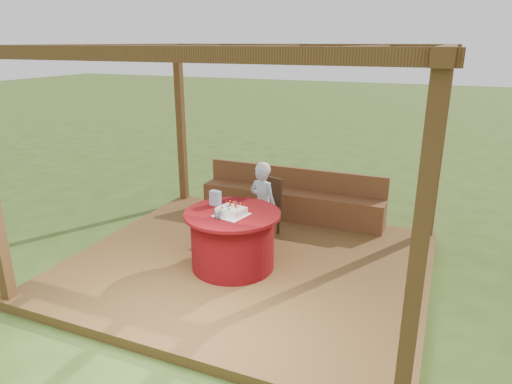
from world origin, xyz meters
TOP-DOWN VIEW (x-y plane):
  - ground at (0.00, 0.00)m, footprint 60.00×60.00m
  - deck at (0.00, 0.00)m, footprint 4.50×4.00m
  - pergola at (0.00, 0.00)m, footprint 4.50×4.00m
  - bench at (0.00, 1.72)m, footprint 3.00×0.42m
  - table at (-0.12, -0.22)m, footprint 1.20×1.20m
  - chair at (-0.14, 0.96)m, footprint 0.50×0.50m
  - elderly_woman at (-0.06, 0.65)m, footprint 0.46×0.35m
  - birthday_cake at (-0.09, -0.31)m, footprint 0.42×0.42m
  - gift_bag at (-0.44, -0.06)m, footprint 0.14×0.10m
  - drinking_glass at (-0.18, -0.49)m, footprint 0.12×0.12m

SIDE VIEW (x-z plane):
  - ground at x=0.00m, z-range 0.00..0.00m
  - deck at x=0.00m, z-range 0.00..0.12m
  - bench at x=0.00m, z-range -0.02..0.79m
  - table at x=-0.12m, z-range 0.13..0.87m
  - chair at x=-0.14m, z-range 0.16..1.01m
  - elderly_woman at x=-0.06m, z-range 0.13..1.31m
  - drinking_glass at x=-0.18m, z-range 0.86..0.96m
  - birthday_cake at x=-0.09m, z-range 0.83..1.00m
  - gift_bag at x=-0.44m, z-range 0.86..1.05m
  - pergola at x=0.00m, z-range 1.05..3.77m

